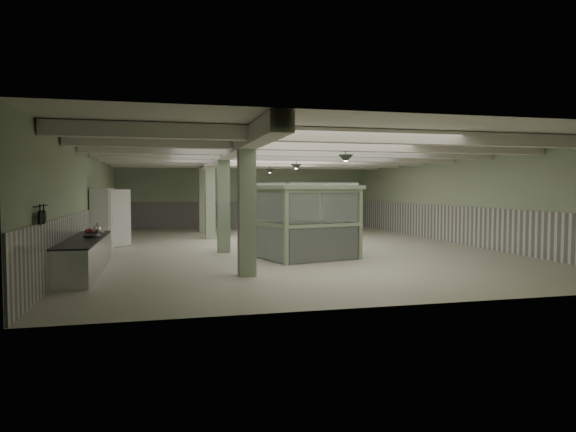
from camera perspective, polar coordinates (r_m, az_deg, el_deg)
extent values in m
plane|color=beige|center=(19.42, -0.15, -3.47)|extent=(20.00, 20.00, 0.00)
cube|color=white|center=(19.35, -0.15, 7.18)|extent=(14.00, 20.00, 0.02)
cube|color=#A5BA94|center=(29.11, -4.82, 2.23)|extent=(14.00, 0.02, 3.60)
cube|color=#A5BA94|center=(9.88, 13.74, 0.66)|extent=(14.00, 0.02, 3.60)
cube|color=#A5BA94|center=(18.91, -21.23, 1.62)|extent=(0.02, 20.00, 3.60)
cube|color=#A5BA94|center=(22.04, 17.84, 1.85)|extent=(0.02, 20.00, 3.60)
cube|color=silver|center=(18.96, -21.10, -1.55)|extent=(0.05, 19.90, 1.50)
cube|color=silver|center=(22.07, 17.74, -0.88)|extent=(0.05, 19.90, 1.50)
cube|color=silver|center=(29.12, -4.80, 0.16)|extent=(13.90, 0.05, 1.50)
cube|color=silver|center=(18.90, -7.58, 6.59)|extent=(0.45, 19.90, 0.40)
cube|color=silver|center=(12.20, 8.33, 8.76)|extent=(13.90, 0.35, 0.32)
cube|color=silver|center=(14.54, 4.57, 7.85)|extent=(13.90, 0.35, 0.32)
cube|color=silver|center=(16.92, 1.88, 7.17)|extent=(13.90, 0.35, 0.32)
cube|color=silver|center=(19.34, -0.15, 6.65)|extent=(13.90, 0.35, 0.32)
cube|color=silver|center=(21.77, -1.72, 6.24)|extent=(13.90, 0.35, 0.32)
cube|color=silver|center=(24.22, -2.97, 5.91)|extent=(13.90, 0.35, 0.32)
cube|color=silver|center=(26.67, -3.99, 5.64)|extent=(13.90, 0.35, 0.32)
cube|color=#9AB08E|center=(12.92, -4.62, 1.27)|extent=(0.42, 0.42, 3.60)
cube|color=#9AB08E|center=(17.87, -7.19, 1.73)|extent=(0.42, 0.42, 3.60)
cube|color=#9AB08E|center=(22.85, -8.65, 1.99)|extent=(0.42, 0.42, 3.60)
cube|color=#9AB08E|center=(26.83, -9.43, 2.13)|extent=(0.42, 0.42, 3.60)
cylinder|color=black|center=(11.40, -25.78, 1.00)|extent=(0.02, 1.20, 0.02)
cone|color=#2A382A|center=(14.68, 6.43, 6.35)|extent=(0.44, 0.44, 0.22)
cone|color=#2A382A|center=(19.92, 0.91, 5.48)|extent=(0.44, 0.44, 0.22)
cone|color=#2A382A|center=(24.79, -2.04, 4.99)|extent=(0.44, 0.44, 0.22)
cube|color=silver|center=(14.39, -21.66, -4.19)|extent=(0.82, 4.89, 0.88)
cube|color=black|center=(14.34, -21.69, -2.40)|extent=(0.86, 4.93, 0.04)
cylinder|color=#B2B2B7|center=(16.24, -20.23, -1.55)|extent=(0.36, 0.36, 0.10)
cylinder|color=black|center=(11.11, -25.82, -0.18)|extent=(0.04, 0.29, 0.29)
cylinder|color=black|center=(11.41, -25.50, -0.09)|extent=(0.04, 0.28, 0.28)
cube|color=white|center=(19.80, -19.86, -0.25)|extent=(0.62, 2.46, 2.26)
cube|color=white|center=(19.20, -19.03, -0.33)|extent=(0.06, 0.92, 2.16)
cube|color=white|center=(20.42, -18.38, -0.13)|extent=(0.64, 0.75, 2.16)
cube|color=silver|center=(19.20, -18.91, -0.32)|extent=(0.02, 0.05, 0.30)
cube|color=silver|center=(20.32, -18.63, -0.14)|extent=(0.02, 0.05, 0.30)
cube|color=#94AB89|center=(14.68, -0.24, -1.27)|extent=(0.15, 0.15, 2.19)
cube|color=#94AB89|center=(16.63, -3.85, -0.78)|extent=(0.15, 0.15, 2.19)
cube|color=#94AB89|center=(16.10, 8.00, -0.92)|extent=(0.15, 0.15, 2.19)
cube|color=#94AB89|center=(17.90, 3.80, -0.51)|extent=(0.15, 0.15, 2.19)
cube|color=#94AB89|center=(16.24, 1.99, 3.21)|extent=(3.41, 3.10, 0.12)
cube|color=silver|center=(15.40, 4.06, -3.11)|extent=(2.36, 0.68, 1.05)
cube|color=silver|center=(15.32, 4.08, 1.47)|extent=(2.36, 0.68, 1.22)
cube|color=silver|center=(17.27, 0.12, -2.44)|extent=(2.36, 0.68, 1.05)
cube|color=silver|center=(17.20, 0.12, 1.64)|extent=(2.36, 0.68, 1.22)
cube|color=silver|center=(15.70, -2.15, -2.99)|extent=(0.57, 1.94, 1.05)
cube|color=silver|center=(15.62, -2.16, 1.50)|extent=(0.57, 1.94, 1.22)
cube|color=silver|center=(17.03, 5.78, -2.53)|extent=(0.57, 1.94, 1.05)
cube|color=silver|center=(16.96, 5.80, 1.61)|extent=(0.57, 1.94, 1.22)
cube|color=#535647|center=(16.43, 7.24, -2.60)|extent=(0.44, 0.59, 1.18)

